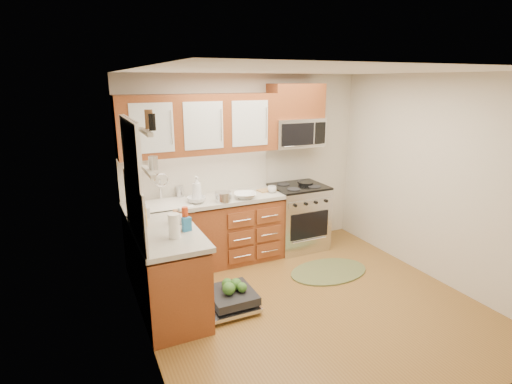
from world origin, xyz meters
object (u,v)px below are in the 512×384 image
upper_cabinets (199,124)px  stock_pot (223,197)px  skillet (306,183)px  cup (272,189)px  range (298,217)px  sink (166,214)px  bowl_a (245,196)px  cutting_board (267,190)px  paper_towel_roll (174,226)px  rug (329,271)px  microwave (296,132)px  bowl_b (196,200)px  dishwasher (228,300)px

upper_cabinets → stock_pot: size_ratio=9.76×
skillet → cup: cup is taller
range → sink: (-1.93, -0.01, 0.33)m
bowl_a → cup: 0.45m
sink → cutting_board: bearing=1.4°
paper_towel_roll → rug: bearing=6.9°
microwave → upper_cabinets: bearing=179.0°
microwave → cutting_board: (-0.50, -0.09, -0.77)m
skillet → bowl_b: bowl_b is taller
stock_pot → paper_towel_roll: bearing=-132.4°
bowl_a → cup: cup is taller
microwave → cutting_board: size_ratio=3.03×
upper_cabinets → cutting_board: bearing=-7.6°
skillet → bowl_a: (-1.04, -0.18, -0.01)m
sink → cup: bearing=-3.2°
stock_pot → paper_towel_roll: 1.27m
upper_cabinets → cutting_board: (0.91, -0.12, -0.94)m
cup → upper_cabinets: bearing=165.7°
cutting_board → bowl_a: 0.47m
dishwasher → cup: (1.06, 1.04, 0.87)m
paper_towel_roll → cup: bearing=33.1°
range → sink: size_ratio=1.53×
range → bowl_a: 1.06m
rug → paper_towel_roll: paper_towel_roll is taller
microwave → bowl_b: size_ratio=3.20×
cutting_board → range: bearing=-2.9°
upper_cabinets → rug: bearing=-37.4°
microwave → bowl_b: (-1.56, -0.22, -0.74)m
sink → range: bearing=0.3°
range → bowl_a: bowl_a is taller
microwave → range: bearing=-90.0°
upper_cabinets → skillet: size_ratio=9.52×
dishwasher → paper_towel_roll: bearing=-179.0°
rug → bowl_a: bearing=140.8°
rug → cutting_board: (-0.45, 0.92, 0.92)m
cutting_board → upper_cabinets: bearing=172.4°
paper_towel_roll → sink: bearing=82.1°
range → upper_cabinets: bearing=174.1°
cutting_board → skillet: bearing=-2.7°
paper_towel_roll → bowl_b: (0.53, 1.04, -0.09)m
microwave → cup: 0.90m
sink → paper_towel_roll: paper_towel_roll is taller
cup → microwave: bearing=23.8°
sink → bowl_a: size_ratio=2.12×
rug → skillet: size_ratio=4.94×
stock_pot → range: bearing=9.3°
microwave → bowl_b: 1.74m
paper_towel_roll → cup: size_ratio=2.08×
rug → bowl_b: size_ratio=4.48×
cup → paper_towel_roll: bearing=-146.9°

